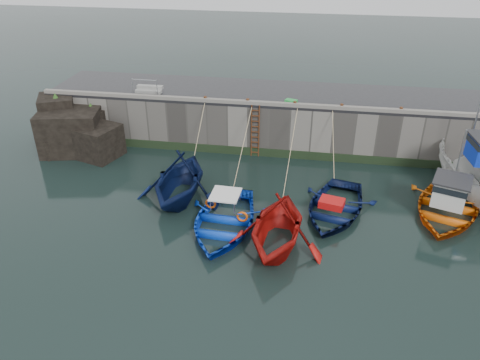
% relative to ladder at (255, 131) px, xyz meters
% --- Properties ---
extents(ground, '(120.00, 120.00, 0.00)m').
position_rel_ladder_xyz_m(ground, '(2.00, -9.91, -1.59)').
color(ground, black).
rests_on(ground, ground).
extents(quay_back, '(30.00, 5.00, 3.00)m').
position_rel_ladder_xyz_m(quay_back, '(2.00, 2.59, -0.09)').
color(quay_back, slate).
rests_on(quay_back, ground).
extents(road_back, '(30.00, 5.00, 0.16)m').
position_rel_ladder_xyz_m(road_back, '(2.00, 2.59, 1.49)').
color(road_back, black).
rests_on(road_back, quay_back).
extents(kerb_back, '(30.00, 0.30, 0.20)m').
position_rel_ladder_xyz_m(kerb_back, '(2.00, 0.24, 1.67)').
color(kerb_back, slate).
rests_on(kerb_back, road_back).
extents(algae_back, '(30.00, 0.08, 0.50)m').
position_rel_ladder_xyz_m(algae_back, '(2.00, 0.05, -1.34)').
color(algae_back, black).
rests_on(algae_back, ground).
extents(rock_outcrop, '(5.85, 4.24, 3.41)m').
position_rel_ladder_xyz_m(rock_outcrop, '(-10.92, -0.80, -0.33)').
color(rock_outcrop, black).
rests_on(rock_outcrop, ground).
extents(ladder, '(0.51, 0.08, 3.20)m').
position_rel_ladder_xyz_m(ladder, '(0.00, 0.00, 0.00)').
color(ladder, '#3F1E0F').
rests_on(ladder, ground).
extents(boat_near_white, '(4.77, 5.47, 2.78)m').
position_rel_ladder_xyz_m(boat_near_white, '(-3.09, -5.41, -1.59)').
color(boat_near_white, '#09153D').
rests_on(boat_near_white, ground).
extents(boat_near_white_rope, '(0.04, 3.97, 3.10)m').
position_rel_ladder_xyz_m(boat_near_white_rope, '(-3.09, -1.41, -1.59)').
color(boat_near_white_rope, tan).
rests_on(boat_near_white_rope, ground).
extents(boat_near_blue, '(4.28, 5.84, 1.18)m').
position_rel_ladder_xyz_m(boat_near_blue, '(-0.42, -7.61, -1.59)').
color(boat_near_blue, blue).
rests_on(boat_near_blue, ground).
extents(boat_near_blue_rope, '(0.04, 5.81, 3.10)m').
position_rel_ladder_xyz_m(boat_near_blue_rope, '(-0.42, -2.51, -1.59)').
color(boat_near_blue_rope, tan).
rests_on(boat_near_blue_rope, ground).
extents(boat_near_blacktrim, '(4.91, 5.54, 2.70)m').
position_rel_ladder_xyz_m(boat_near_blacktrim, '(2.12, -8.61, -1.59)').
color(boat_near_blacktrim, '#A9120E').
rests_on(boat_near_blacktrim, ground).
extents(boat_near_blacktrim_rope, '(0.04, 6.72, 3.10)m').
position_rel_ladder_xyz_m(boat_near_blacktrim_rope, '(2.12, -3.01, -1.59)').
color(boat_near_blacktrim_rope, tan).
rests_on(boat_near_blacktrim_rope, ground).
extents(boat_near_navy, '(4.95, 6.06, 1.10)m').
position_rel_ladder_xyz_m(boat_near_navy, '(4.62, -5.51, -1.59)').
color(boat_near_navy, '#0A153E').
rests_on(boat_near_navy, ground).
extents(boat_near_navy_rope, '(0.04, 4.04, 3.10)m').
position_rel_ladder_xyz_m(boat_near_navy_rope, '(4.62, -1.46, -1.59)').
color(boat_near_navy_rope, tan).
rests_on(boat_near_navy_rope, ground).
extents(boat_far_white, '(3.13, 6.79, 5.54)m').
position_rel_ladder_xyz_m(boat_far_white, '(11.50, -2.61, -0.52)').
color(boat_far_white, silver).
rests_on(boat_far_white, ground).
extents(boat_far_orange, '(5.92, 6.96, 4.22)m').
position_rel_ladder_xyz_m(boat_far_orange, '(9.93, -4.71, -1.20)').
color(boat_far_orange, orange).
rests_on(boat_far_orange, ground).
extents(fish_crate, '(0.75, 0.59, 0.26)m').
position_rel_ladder_xyz_m(fish_crate, '(1.97, 0.60, 1.70)').
color(fish_crate, green).
rests_on(fish_crate, road_back).
extents(railing, '(1.60, 1.05, 1.00)m').
position_rel_ladder_xyz_m(railing, '(-6.75, 1.33, 1.77)').
color(railing, '#A5A8AD').
rests_on(railing, road_back).
extents(bollard_a, '(0.18, 0.18, 0.28)m').
position_rel_ladder_xyz_m(bollard_a, '(-3.00, 0.34, 1.71)').
color(bollard_a, '#3F1E0F').
rests_on(bollard_a, road_back).
extents(bollard_b, '(0.18, 0.18, 0.28)m').
position_rel_ladder_xyz_m(bollard_b, '(-0.50, 0.34, 1.71)').
color(bollard_b, '#3F1E0F').
rests_on(bollard_b, road_back).
extents(bollard_c, '(0.18, 0.18, 0.28)m').
position_rel_ladder_xyz_m(bollard_c, '(2.20, 0.34, 1.71)').
color(bollard_c, '#3F1E0F').
rests_on(bollard_c, road_back).
extents(bollard_d, '(0.18, 0.18, 0.28)m').
position_rel_ladder_xyz_m(bollard_d, '(4.80, 0.34, 1.71)').
color(bollard_d, '#3F1E0F').
rests_on(bollard_d, road_back).
extents(bollard_e, '(0.18, 0.18, 0.28)m').
position_rel_ladder_xyz_m(bollard_e, '(8.00, 0.34, 1.71)').
color(bollard_e, '#3F1E0F').
rests_on(bollard_e, road_back).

